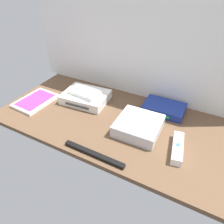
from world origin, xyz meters
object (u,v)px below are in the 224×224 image
object	(u,v)px
remote_wand	(177,148)
sensor_bar	(94,154)
game_case	(36,101)
mini_computer	(138,126)
remote_classic_pad	(84,92)
network_router	(164,108)
game_console	(86,97)

from	to	relation	value
remote_wand	sensor_bar	xyz separation A→B (cm)	(-25.45, -15.90, -0.81)
game_case	remote_wand	xyz separation A→B (cm)	(68.45, 0.03, 0.75)
mini_computer	remote_classic_pad	distance (cm)	31.84
remote_wand	remote_classic_pad	bearing A→B (deg)	156.65
game_case	network_router	size ratio (longest dim) A/B	1.09
network_router	game_case	bearing A→B (deg)	-159.87
remote_wand	game_console	bearing A→B (deg)	155.55
game_console	game_case	xyz separation A→B (cm)	(-21.01, -12.29, -1.44)
game_console	network_router	size ratio (longest dim) A/B	1.23
sensor_bar	game_case	bearing A→B (deg)	160.34
game_case	mini_computer	bearing A→B (deg)	7.54
remote_wand	sensor_bar	bearing A→B (deg)	-157.97
mini_computer	sensor_bar	xyz separation A→B (cm)	(-8.88, -19.59, -1.94)
network_router	sensor_bar	world-z (taller)	network_router
game_console	remote_classic_pad	xyz separation A→B (cm)	(0.08, -0.98, 3.21)
game_console	game_case	bearing A→B (deg)	-154.39
game_case	remote_wand	distance (cm)	68.46
game_console	mini_computer	size ratio (longest dim) A/B	1.28
game_console	remote_wand	xyz separation A→B (cm)	(47.44, -12.26, -0.69)
game_case	remote_classic_pad	xyz separation A→B (cm)	(21.09, 11.31, 4.65)
game_case	remote_classic_pad	distance (cm)	24.38
network_router	sensor_bar	bearing A→B (deg)	-111.27
game_case	game_console	bearing A→B (deg)	33.75
network_router	mini_computer	bearing A→B (deg)	-106.90
remote_wand	mini_computer	bearing A→B (deg)	157.47
sensor_bar	remote_classic_pad	bearing A→B (deg)	129.48
game_console	remote_wand	world-z (taller)	game_console
game_case	remote_wand	bearing A→B (deg)	3.46
remote_classic_pad	game_console	bearing A→B (deg)	99.96
mini_computer	game_case	size ratio (longest dim) A/B	0.88
remote_classic_pad	sensor_bar	bearing A→B (deg)	-45.70
sensor_bar	remote_wand	bearing A→B (deg)	32.58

